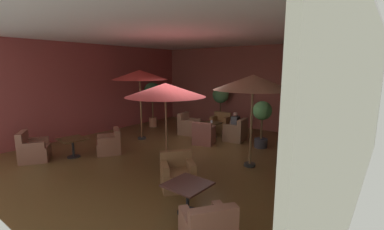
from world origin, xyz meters
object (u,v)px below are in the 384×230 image
object	(u,v)px
armchair_mid_center_north	(110,144)
potted_tree_left_corner	(221,99)
potted_tree_mid_right	(152,95)
patron_blue_shirt	(235,122)
patio_umbrella_center_beige	(140,75)
patio_umbrella_tall_red	(253,83)
cafe_table_mid_center	(73,142)
patio_umbrella_near_wall	(166,90)
iced_drink_cup	(212,122)
cafe_table_front_left	(211,126)
potted_tree_mid_left	(262,117)
potted_tree_right_corner	(329,119)
armchair_front_left_north	(221,124)
armchair_front_left_south	(204,135)
armchair_front_left_east	(189,126)
armchair_front_left_west	(236,132)
armchair_mid_center_east	(33,150)
cafe_table_front_right	(188,190)
armchair_front_right_east	(178,175)

from	to	relation	value
armchair_mid_center_north	potted_tree_left_corner	world-z (taller)	potted_tree_left_corner
potted_tree_mid_right	patron_blue_shirt	bearing A→B (deg)	2.68
patio_umbrella_center_beige	patron_blue_shirt	world-z (taller)	patio_umbrella_center_beige
patio_umbrella_tall_red	potted_tree_left_corner	xyz separation A→B (m)	(-3.37, 3.87, -1.05)
patio_umbrella_tall_red	cafe_table_mid_center	bearing A→B (deg)	-150.59
patio_umbrella_near_wall	iced_drink_cup	size ratio (longest dim) A/B	21.32
cafe_table_front_left	cafe_table_mid_center	size ratio (longest dim) A/B	0.92
potted_tree_mid_left	potted_tree_right_corner	xyz separation A→B (m)	(2.08, -0.06, 0.19)
patio_umbrella_tall_red	patron_blue_shirt	bearing A→B (deg)	127.62
armchair_front_left_north	armchair_front_left_south	world-z (taller)	armchair_front_left_south
armchair_front_left_north	iced_drink_cup	xyz separation A→B (m)	(0.26, -1.11, 0.33)
armchair_front_left_east	iced_drink_cup	size ratio (longest dim) A/B	8.14
patio_umbrella_tall_red	patron_blue_shirt	size ratio (longest dim) A/B	3.96
armchair_front_left_south	patio_umbrella_tall_red	distance (m)	3.25
armchair_front_left_west	cafe_table_mid_center	world-z (taller)	armchair_front_left_west
iced_drink_cup	cafe_table_front_left	bearing A→B (deg)	123.92
armchair_front_left_north	patio_umbrella_tall_red	bearing A→B (deg)	-46.84
potted_tree_mid_left	iced_drink_cup	world-z (taller)	potted_tree_mid_left
armchair_mid_center_east	iced_drink_cup	size ratio (longest dim) A/B	9.58
armchair_front_left_east	potted_tree_mid_left	xyz separation A→B (m)	(3.19, 0.06, 0.77)
potted_tree_mid_left	potted_tree_right_corner	bearing A→B (deg)	-1.53
cafe_table_mid_center	potted_tree_mid_right	xyz separation A→B (m)	(-1.19, 4.60, 1.05)
patio_umbrella_tall_red	patron_blue_shirt	distance (m)	3.15
patio_umbrella_near_wall	potted_tree_left_corner	distance (m)	5.17
cafe_table_front_left	cafe_table_front_right	world-z (taller)	same
armchair_mid_center_north	potted_tree_mid_left	size ratio (longest dim) A/B	0.61
patio_umbrella_center_beige	potted_tree_left_corner	bearing A→B (deg)	71.60
armchair_front_left_north	patio_umbrella_near_wall	world-z (taller)	patio_umbrella_near_wall
cafe_table_front_left	patio_umbrella_near_wall	world-z (taller)	patio_umbrella_near_wall
potted_tree_left_corner	potted_tree_mid_right	size ratio (longest dim) A/B	0.91
armchair_front_right_east	patio_umbrella_center_beige	size ratio (longest dim) A/B	0.38
armchair_front_left_west	potted_tree_left_corner	size ratio (longest dim) A/B	0.46
cafe_table_mid_center	iced_drink_cup	world-z (taller)	iced_drink_cup
potted_tree_mid_right	armchair_mid_center_north	bearing A→B (deg)	-64.23
armchair_front_right_east	armchair_front_left_south	bearing A→B (deg)	115.59
armchair_mid_center_east	patio_umbrella_near_wall	world-z (taller)	patio_umbrella_near_wall
armchair_front_right_east	potted_tree_mid_left	xyz separation A→B (m)	(0.25, 4.18, 0.78)
potted_tree_right_corner	patron_blue_shirt	bearing A→B (deg)	174.67
armchair_front_left_south	iced_drink_cup	world-z (taller)	armchair_front_left_south
potted_tree_right_corner	armchair_front_left_east	bearing A→B (deg)	-179.97
cafe_table_front_left	armchair_mid_center_east	size ratio (longest dim) A/B	0.69
patio_umbrella_near_wall	patron_blue_shirt	distance (m)	3.56
armchair_front_right_east	cafe_table_mid_center	size ratio (longest dim) A/B	1.30
potted_tree_mid_left	armchair_front_left_north	bearing A→B (deg)	154.29
armchair_front_left_south	armchair_front_right_east	world-z (taller)	armchair_front_left_south
cafe_table_front_left	cafe_table_mid_center	distance (m)	5.11
armchair_front_left_west	patio_umbrella_near_wall	bearing A→B (deg)	-100.33
armchair_front_right_east	cafe_table_front_left	bearing A→B (deg)	113.89
potted_tree_left_corner	potted_tree_right_corner	bearing A→B (deg)	-22.27
armchair_front_left_north	armchair_front_right_east	xyz separation A→B (m)	(2.10, -5.31, -0.02)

